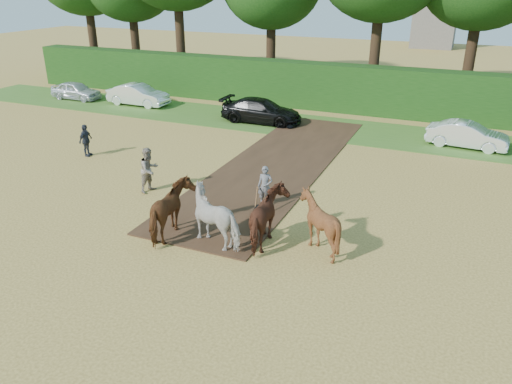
% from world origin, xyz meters
% --- Properties ---
extents(ground, '(120.00, 120.00, 0.00)m').
position_xyz_m(ground, '(0.00, 0.00, 0.00)').
color(ground, gold).
rests_on(ground, ground).
extents(earth_strip, '(4.50, 17.00, 0.05)m').
position_xyz_m(earth_strip, '(1.50, 7.00, 0.03)').
color(earth_strip, '#472D1C').
rests_on(earth_strip, ground).
extents(grass_verge, '(50.00, 5.00, 0.03)m').
position_xyz_m(grass_verge, '(0.00, 14.00, 0.01)').
color(grass_verge, '#38601E').
rests_on(grass_verge, ground).
extents(hedgerow, '(46.00, 1.60, 3.00)m').
position_xyz_m(hedgerow, '(0.00, 18.50, 1.50)').
color(hedgerow, '#14380F').
rests_on(hedgerow, ground).
extents(spectator_near, '(0.89, 1.04, 1.87)m').
position_xyz_m(spectator_near, '(-2.20, 2.09, 0.94)').
color(spectator_near, tan).
rests_on(spectator_near, ground).
extents(spectator_far, '(0.47, 0.97, 1.60)m').
position_xyz_m(spectator_far, '(-7.63, 4.57, 0.80)').
color(spectator_far, '#262A32').
rests_on(spectator_far, ground).
extents(plough_team, '(6.37, 5.05, 1.91)m').
position_xyz_m(plough_team, '(3.19, -0.32, 0.95)').
color(plough_team, '#5B2816').
rests_on(plough_team, ground).
extents(parked_cars, '(35.86, 2.89, 1.44)m').
position_xyz_m(parked_cars, '(0.24, 14.02, 0.69)').
color(parked_cars, silver).
rests_on(parked_cars, ground).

